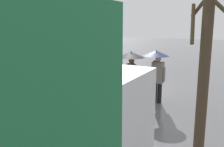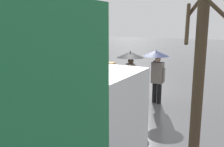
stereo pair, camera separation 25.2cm
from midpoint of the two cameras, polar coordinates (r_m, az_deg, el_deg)
name	(u,v)px [view 1 (the left image)]	position (r m, az deg, el deg)	size (l,w,h in m)	color
ground_plane	(126,89)	(12.12, 2.75, -3.56)	(90.00, 90.00, 0.00)	#5B5B5E
cargo_van_parked_right	(57,61)	(13.45, -13.17, 2.77)	(2.31, 5.39, 2.60)	#B7BABF
shopping_cart_vendor	(125,83)	(10.91, 2.40, -2.15)	(0.77, 0.95, 1.04)	red
hand_dolly_boxes	(109,76)	(11.34, -1.31, -0.57)	(0.60, 0.77, 1.40)	#515156
pedestrian_pink_side	(88,60)	(10.66, -6.34, 3.02)	(1.04, 1.04, 2.15)	black
pedestrian_black_side	(131,66)	(9.28, 3.73, 1.74)	(1.04, 1.04, 2.15)	black
pedestrian_white_side	(157,64)	(9.85, 9.64, 2.17)	(1.04, 1.04, 2.15)	black
bare_tree_near	(204,75)	(5.64, 19.24, -0.42)	(0.94, 0.95, 4.21)	#423323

